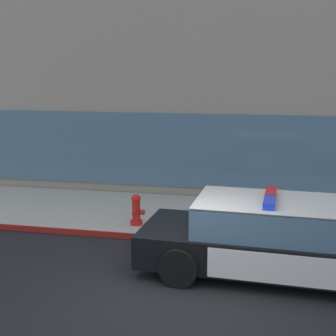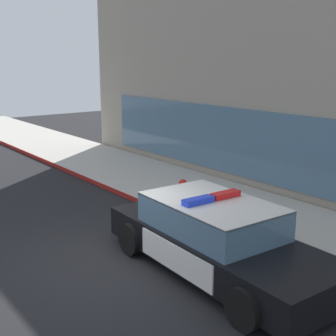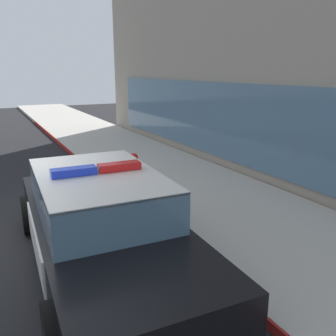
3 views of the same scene
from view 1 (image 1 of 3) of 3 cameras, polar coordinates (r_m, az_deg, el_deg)
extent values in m
plane|color=black|center=(7.91, 0.37, -15.62)|extent=(48.00, 48.00, 0.00)
cube|color=#B2ADA3|center=(11.75, 4.50, -6.01)|extent=(48.00, 3.40, 0.15)
cube|color=maroon|center=(10.14, 3.23, -8.88)|extent=(28.80, 0.04, 0.14)
cube|color=gray|center=(17.41, 10.93, 15.56)|extent=(23.51, 8.99, 9.77)
cube|color=slate|center=(13.41, -2.19, 2.27)|extent=(14.10, 0.08, 2.10)
cube|color=black|center=(8.80, 13.43, -9.51)|extent=(5.09, 2.08, 0.60)
cube|color=silver|center=(8.92, 2.05, -7.75)|extent=(1.49, 1.88, 0.05)
cube|color=silver|center=(9.68, 12.96, -7.51)|extent=(2.11, 0.13, 0.51)
cube|color=silver|center=(7.93, 12.52, -11.87)|extent=(2.11, 0.13, 0.51)
cube|color=yellow|center=(9.70, 12.96, -7.48)|extent=(0.22, 0.02, 0.26)
cube|color=slate|center=(8.62, 12.27, -5.90)|extent=(2.68, 1.79, 0.60)
cube|color=silver|center=(8.53, 12.35, -4.04)|extent=(2.68, 1.79, 0.04)
cube|color=red|center=(8.84, 12.46, -2.97)|extent=(0.23, 0.64, 0.11)
cube|color=blue|center=(8.19, 12.27, -4.11)|extent=(0.23, 0.64, 0.11)
cylinder|color=black|center=(9.87, 3.78, -7.84)|extent=(0.69, 0.25, 0.68)
cylinder|color=black|center=(8.18, 1.29, -12.04)|extent=(0.69, 0.25, 0.68)
cylinder|color=red|center=(10.95, -3.88, -6.64)|extent=(0.28, 0.28, 0.10)
cylinder|color=red|center=(10.86, -3.90, -5.26)|extent=(0.19, 0.19, 0.45)
sphere|color=red|center=(10.78, -3.92, -3.78)|extent=(0.22, 0.22, 0.22)
cylinder|color=#B21E19|center=(10.76, -3.93, -3.39)|extent=(0.06, 0.06, 0.05)
cylinder|color=#B21E19|center=(10.72, -4.11, -5.37)|extent=(0.09, 0.10, 0.09)
cylinder|color=#B21E19|center=(10.99, -3.70, -4.94)|extent=(0.09, 0.10, 0.09)
cylinder|color=#B21E19|center=(10.83, -3.13, -5.40)|extent=(0.10, 0.12, 0.12)
camera|label=2|loc=(6.61, 79.81, 5.24)|focal=48.77mm
camera|label=3|loc=(8.52, 48.05, 2.37)|focal=38.35mm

